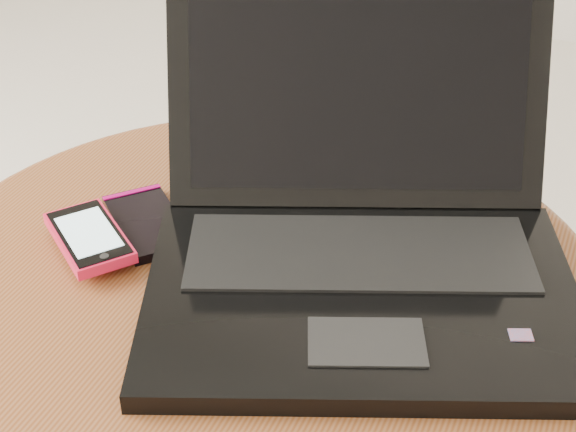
% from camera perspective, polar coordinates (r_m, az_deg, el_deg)
% --- Properties ---
extents(table, '(0.64, 0.64, 0.51)m').
position_cam_1_polar(table, '(0.84, -2.23, -9.85)').
color(table, '#4D301A').
rests_on(table, ground).
extents(laptop, '(0.46, 0.45, 0.22)m').
position_cam_1_polar(laptop, '(0.76, 4.72, -1.09)').
color(laptop, black).
rests_on(laptop, table).
extents(phone_black, '(0.12, 0.12, 0.01)m').
position_cam_1_polar(phone_black, '(0.84, -9.13, -0.43)').
color(phone_black, black).
rests_on(phone_black, table).
extents(phone_pink, '(0.11, 0.11, 0.01)m').
position_cam_1_polar(phone_pink, '(0.81, -12.80, -1.35)').
color(phone_pink, '#E8183F').
rests_on(phone_pink, phone_black).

